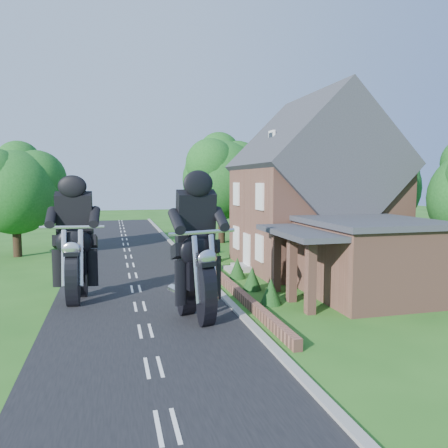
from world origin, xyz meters
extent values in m
plane|color=#235919|center=(0.00, 0.00, 0.00)|extent=(120.00, 120.00, 0.00)
cube|color=black|center=(0.00, 0.00, 0.01)|extent=(7.00, 80.00, 0.02)
cube|color=gray|center=(3.65, 0.00, 0.06)|extent=(0.30, 80.00, 0.12)
cube|color=#8C5947|center=(4.30, 5.00, 0.20)|extent=(0.30, 22.00, 0.40)
cube|color=#8C5947|center=(10.50, 6.00, 3.00)|extent=(8.00, 8.00, 6.00)
cube|color=#2D2F36|center=(10.50, 6.00, 6.00)|extent=(8.48, 8.64, 8.48)
cube|color=#8C5947|center=(12.50, 6.00, 9.20)|extent=(0.60, 0.90, 1.60)
cube|color=white|center=(7.90, 6.00, 7.50)|extent=(0.12, 0.80, 0.90)
cube|color=black|center=(7.84, 6.00, 7.50)|extent=(0.04, 0.55, 0.65)
cube|color=white|center=(6.44, 6.00, 1.05)|extent=(0.10, 1.10, 2.10)
cube|color=gray|center=(6.10, 6.00, 0.15)|extent=(0.80, 1.60, 0.30)
cube|color=gray|center=(5.60, 6.00, 0.07)|extent=(0.80, 1.60, 0.15)
cube|color=white|center=(6.44, 3.80, 1.60)|extent=(0.10, 1.10, 1.40)
cube|color=black|center=(6.42, 3.80, 1.60)|extent=(0.04, 0.92, 1.22)
cube|color=white|center=(6.44, 8.20, 1.60)|extent=(0.10, 1.10, 1.40)
cube|color=black|center=(6.42, 8.20, 1.60)|extent=(0.04, 0.92, 1.22)
cube|color=white|center=(6.44, 3.80, 4.30)|extent=(0.10, 1.10, 1.40)
cube|color=black|center=(6.42, 3.80, 4.30)|extent=(0.04, 0.92, 1.22)
cube|color=white|center=(6.44, 8.20, 4.30)|extent=(0.10, 1.10, 1.40)
cube|color=black|center=(6.42, 8.20, 4.30)|extent=(0.04, 0.92, 1.22)
cube|color=#8C5947|center=(10.00, -0.80, 1.60)|extent=(5.00, 5.60, 3.20)
cube|color=#2D2F36|center=(10.00, -0.80, 3.32)|extent=(5.30, 5.94, 0.24)
cube|color=#2D2F36|center=(6.90, -0.80, 2.95)|extent=(2.60, 5.32, 0.22)
cube|color=#8C5947|center=(6.30, -2.60, 1.40)|extent=(0.35, 0.35, 2.80)
cube|color=#8C5947|center=(6.30, -0.80, 1.40)|extent=(0.35, 0.35, 2.80)
cube|color=#8C5947|center=(6.30, 1.00, 1.40)|extent=(0.35, 0.35, 2.80)
cylinder|color=black|center=(16.50, 8.50, 1.50)|extent=(0.56, 0.56, 3.00)
sphere|color=#154A17|center=(16.50, 8.50, 4.65)|extent=(6.00, 6.00, 6.00)
sphere|color=#154A17|center=(17.85, 9.10, 5.55)|extent=(4.32, 4.32, 4.32)
sphere|color=#154A17|center=(15.45, 7.60, 5.85)|extent=(3.72, 3.72, 3.72)
sphere|color=#154A17|center=(16.60, 9.70, 6.75)|extent=(3.30, 3.30, 3.30)
cylinder|color=black|center=(14.00, 16.00, 1.80)|extent=(0.56, 0.56, 3.60)
sphere|color=#154A17|center=(14.00, 16.00, 5.58)|extent=(7.20, 7.20, 7.20)
sphere|color=#154A17|center=(15.62, 16.72, 6.66)|extent=(5.18, 5.18, 5.18)
sphere|color=#154A17|center=(12.74, 14.92, 7.02)|extent=(4.46, 4.46, 4.46)
sphere|color=#154A17|center=(14.10, 17.44, 8.10)|extent=(3.96, 3.96, 3.96)
cylinder|color=black|center=(8.00, 17.00, 1.70)|extent=(0.56, 0.56, 3.40)
sphere|color=#154A17|center=(8.00, 17.00, 5.16)|extent=(6.40, 6.40, 6.40)
sphere|color=#154A17|center=(9.44, 17.64, 6.12)|extent=(4.61, 4.61, 4.61)
sphere|color=#154A17|center=(6.88, 16.04, 6.44)|extent=(3.97, 3.97, 3.97)
sphere|color=#154A17|center=(8.10, 18.28, 7.40)|extent=(3.52, 3.52, 3.52)
cylinder|color=black|center=(-7.00, 14.00, 1.40)|extent=(0.56, 0.56, 2.80)
sphere|color=#154A17|center=(-7.00, 14.00, 4.34)|extent=(5.60, 5.60, 5.60)
sphere|color=#154A17|center=(-5.74, 14.56, 5.18)|extent=(4.03, 4.03, 4.03)
sphere|color=#154A17|center=(-6.90, 15.12, 6.30)|extent=(3.08, 3.08, 3.08)
cone|color=#113611|center=(5.30, -1.00, 0.55)|extent=(0.90, 0.90, 1.10)
cone|color=#113611|center=(5.30, 1.50, 0.55)|extent=(0.90, 0.90, 1.10)
cone|color=#113611|center=(5.30, 4.00, 0.55)|extent=(0.90, 0.90, 1.10)
cone|color=#113611|center=(5.30, 9.00, 0.55)|extent=(0.90, 0.90, 1.10)
cone|color=#113611|center=(5.30, 11.50, 0.55)|extent=(0.90, 0.90, 1.10)
cone|color=#113611|center=(5.30, 14.00, 0.55)|extent=(0.90, 0.90, 1.10)
camera|label=1|loc=(-1.00, -17.65, 5.13)|focal=35.00mm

